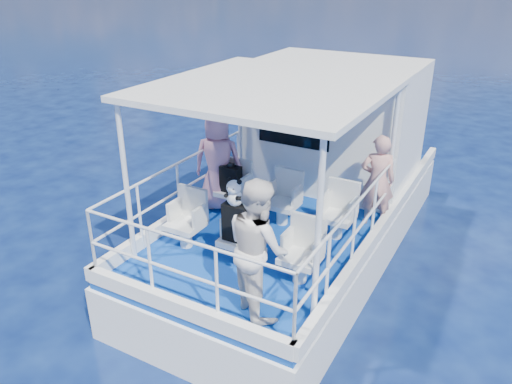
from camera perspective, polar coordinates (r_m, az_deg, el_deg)
ground at (r=8.21m, az=2.21°, el=-9.70°), size 2000.00×2000.00×0.00m
hull at (r=8.98m, az=5.15°, el=-6.52°), size 3.00×7.00×1.60m
deck at (r=8.57m, az=5.36°, el=-1.65°), size 2.90×6.90×0.10m
cabin at (r=9.28m, az=8.97°, el=7.87°), size 2.85×2.00×2.20m
canopy at (r=6.77m, az=1.86°, el=11.93°), size 3.00×3.20×0.08m
canopy_posts at (r=7.07m, az=1.55°, el=2.80°), size 2.77×2.97×2.20m
railings at (r=7.06m, az=0.26°, el=-2.59°), size 2.84×3.59×1.00m
seat_port_fwd at (r=8.20m, az=-2.63°, el=-0.95°), size 0.48×0.46×0.38m
seat_center_fwd at (r=7.81m, az=3.01°, el=-2.34°), size 0.48×0.46×0.38m
seat_stbd_fwd at (r=7.51m, az=9.18°, el=-3.83°), size 0.48×0.46×0.38m
seat_port_aft at (r=7.26m, az=-8.03°, el=-4.81°), size 0.48×0.46×0.38m
seat_center_aft at (r=6.81m, az=-1.90°, el=-6.67°), size 0.48×0.46×0.38m
seat_stbd_aft at (r=6.46m, az=5.05°, el=-8.67°), size 0.48×0.46×0.38m
passenger_port_fwd at (r=8.09m, az=-4.35°, el=3.53°), size 0.72×0.61×1.65m
passenger_stbd_fwd at (r=7.81m, az=13.70°, el=1.27°), size 0.62×0.51×1.45m
passenger_stbd_aft at (r=5.63m, az=0.23°, el=-6.34°), size 1.02×0.99×1.66m
backpack_port at (r=7.99m, az=-2.90°, el=1.50°), size 0.33×0.18×0.43m
backpack_center at (r=6.56m, az=-2.26°, el=-3.46°), size 0.35×0.20×0.52m
compact_camera at (r=7.88m, az=-2.90°, el=3.10°), size 0.10×0.06×0.06m
panda at (r=6.34m, az=-2.45°, el=-0.01°), size 0.24×0.20×0.37m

